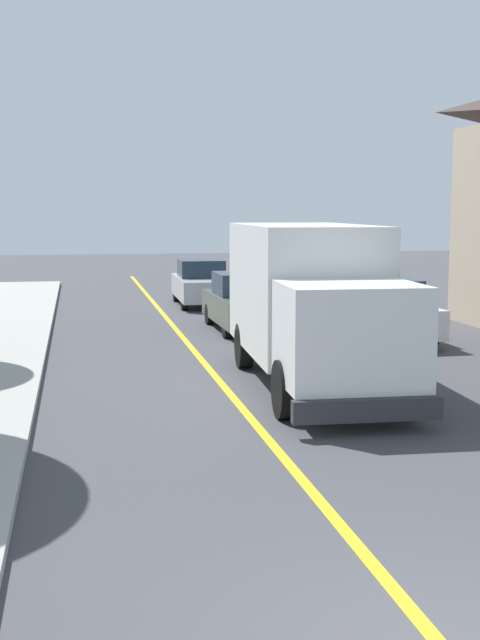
% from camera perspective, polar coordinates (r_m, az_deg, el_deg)
% --- Properties ---
extents(centre_line_yellow, '(0.16, 56.00, 0.01)m').
position_cam_1_polar(centre_line_yellow, '(16.22, -0.92, -4.84)').
color(centre_line_yellow, gold).
rests_on(centre_line_yellow, ground).
extents(box_truck, '(2.74, 7.29, 3.20)m').
position_cam_1_polar(box_truck, '(16.47, 4.94, 1.54)').
color(box_truck, silver).
rests_on(box_truck, ground).
extents(parked_car_near, '(1.85, 4.42, 1.67)m').
position_cam_1_polar(parked_car_near, '(24.09, 0.30, 1.17)').
color(parked_car_near, '#4C564C').
rests_on(parked_car_near, ground).
extents(parked_car_mid, '(1.88, 4.43, 1.67)m').
position_cam_1_polar(parked_car_mid, '(30.37, -2.68, 2.52)').
color(parked_car_mid, '#B7B7BC').
rests_on(parked_car_mid, ground).
extents(parked_van_across, '(1.90, 4.44, 1.67)m').
position_cam_1_polar(parked_van_across, '(22.52, 9.75, 0.61)').
color(parked_van_across, silver).
rests_on(parked_van_across, ground).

